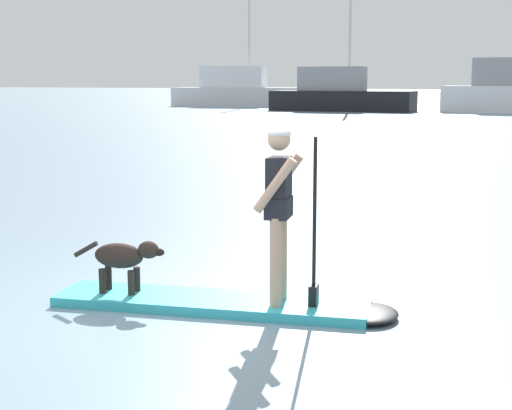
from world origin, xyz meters
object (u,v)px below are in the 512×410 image
at_px(person_paddler, 280,202).
at_px(dog, 124,257).
at_px(moored_boat_outer, 240,91).
at_px(moored_boat_far_starboard, 339,94).
at_px(paddleboard, 233,304).

relative_size(person_paddler, dog, 1.76).
xyz_separation_m(person_paddler, moored_boat_outer, (-28.97, 53.30, 0.25)).
relative_size(person_paddler, moored_boat_far_starboard, 0.16).
xyz_separation_m(paddleboard, dog, (-1.12, -0.28, 0.42)).
bearing_deg(person_paddler, paddleboard, -166.03).
xyz_separation_m(dog, moored_boat_outer, (-27.39, 53.69, 0.88)).
bearing_deg(moored_boat_outer, person_paddler, -61.47).
bearing_deg(dog, person_paddler, 13.97).
bearing_deg(moored_boat_far_starboard, paddleboard, -70.35).
relative_size(paddleboard, moored_boat_outer, 0.27).
distance_m(paddleboard, person_paddler, 1.15).
height_order(dog, moored_boat_outer, moored_boat_outer).
distance_m(person_paddler, moored_boat_outer, 60.66).
xyz_separation_m(paddleboard, person_paddler, (0.46, 0.12, 1.05)).
bearing_deg(moored_boat_far_starboard, dog, -71.65).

